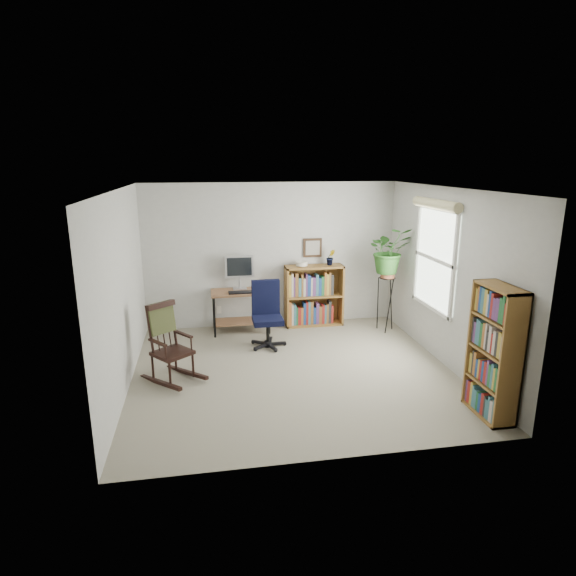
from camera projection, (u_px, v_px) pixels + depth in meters
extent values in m
cube|color=gray|center=(293.00, 371.00, 6.44)|extent=(4.20, 4.00, 0.00)
cube|color=silver|center=(294.00, 189.00, 5.83)|extent=(4.20, 4.00, 0.00)
cube|color=#B9B9B5|center=(271.00, 255.00, 8.04)|extent=(4.20, 0.00, 2.40)
cube|color=#B9B9B5|center=(335.00, 340.00, 4.23)|extent=(4.20, 0.00, 2.40)
cube|color=#B9B9B5|center=(122.00, 292.00, 5.78)|extent=(0.00, 4.00, 2.40)
cube|color=#B9B9B5|center=(446.00, 278.00, 6.49)|extent=(0.00, 4.00, 2.40)
cube|color=black|center=(241.00, 292.00, 7.68)|extent=(0.40, 0.15, 0.02)
imported|color=#295D20|center=(390.00, 228.00, 7.58)|extent=(1.69, 1.88, 1.46)
imported|color=#295D20|center=(331.00, 262.00, 8.07)|extent=(0.13, 0.24, 0.11)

